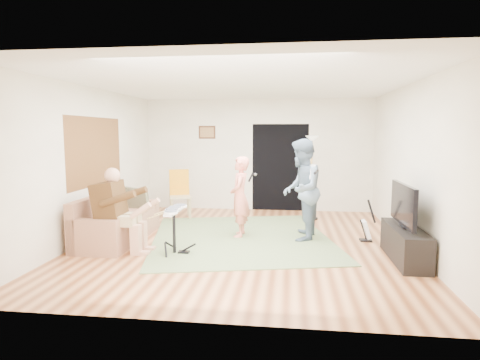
% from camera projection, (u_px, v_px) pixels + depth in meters
% --- Properties ---
extents(floor, '(6.00, 6.00, 0.00)m').
position_uv_depth(floor, '(243.00, 242.00, 6.96)').
color(floor, brown).
rests_on(floor, ground).
extents(walls, '(5.50, 6.00, 2.70)m').
position_uv_depth(walls, '(243.00, 165.00, 6.80)').
color(walls, silver).
rests_on(walls, floor).
extents(ceiling, '(6.00, 6.00, 0.00)m').
position_uv_depth(ceiling, '(243.00, 84.00, 6.64)').
color(ceiling, white).
rests_on(ceiling, walls).
extents(window_blinds, '(0.00, 2.05, 2.05)m').
position_uv_depth(window_blinds, '(96.00, 152.00, 7.32)').
color(window_blinds, brown).
rests_on(window_blinds, walls).
extents(doorway, '(2.10, 0.00, 2.10)m').
position_uv_depth(doorway, '(280.00, 168.00, 9.72)').
color(doorway, black).
rests_on(doorway, walls).
extents(picture_frame, '(0.42, 0.03, 0.32)m').
position_uv_depth(picture_frame, '(207.00, 132.00, 9.84)').
color(picture_frame, '#3F2314').
rests_on(picture_frame, walls).
extents(area_rug, '(3.79, 4.08, 0.02)m').
position_uv_depth(area_rug, '(241.00, 237.00, 7.25)').
color(area_rug, '#5C7044').
rests_on(area_rug, floor).
extents(sofa, '(0.83, 2.01, 0.81)m').
position_uv_depth(sofa, '(114.00, 225.00, 7.08)').
color(sofa, '#9C694E').
rests_on(sofa, floor).
extents(drummer, '(0.88, 0.49, 1.35)m').
position_uv_depth(drummer, '(121.00, 219.00, 6.36)').
color(drummer, '#4A2E14').
rests_on(drummer, sofa).
extents(drum_kit, '(0.41, 0.73, 0.75)m').
position_uv_depth(drum_kit, '(174.00, 233.00, 6.28)').
color(drum_kit, black).
rests_on(drum_kit, floor).
extents(singer, '(0.37, 0.54, 1.47)m').
position_uv_depth(singer, '(240.00, 197.00, 7.28)').
color(singer, '#F7816B').
rests_on(singer, floor).
extents(microphone, '(0.06, 0.06, 0.24)m').
position_uv_depth(microphone, '(251.00, 177.00, 7.21)').
color(microphone, black).
rests_on(microphone, singer).
extents(guitarist, '(0.79, 0.95, 1.79)m').
position_uv_depth(guitarist, '(301.00, 190.00, 7.06)').
color(guitarist, slate).
rests_on(guitarist, floor).
extents(guitar_held, '(0.21, 0.61, 0.26)m').
position_uv_depth(guitar_held, '(313.00, 172.00, 7.00)').
color(guitar_held, white).
rests_on(guitar_held, guitarist).
extents(guitar_spare, '(0.27, 0.24, 0.74)m').
position_uv_depth(guitar_spare, '(366.00, 229.00, 7.02)').
color(guitar_spare, black).
rests_on(guitar_spare, floor).
extents(torchiere_lamp, '(0.33, 0.33, 1.82)m').
position_uv_depth(torchiere_lamp, '(311.00, 162.00, 8.70)').
color(torchiere_lamp, black).
rests_on(torchiere_lamp, floor).
extents(dining_chair, '(0.58, 0.61, 1.07)m').
position_uv_depth(dining_chair, '(181.00, 201.00, 8.90)').
color(dining_chair, tan).
rests_on(dining_chair, floor).
extents(tv_cabinet, '(0.40, 1.40, 0.50)m').
position_uv_depth(tv_cabinet, '(405.00, 244.00, 5.95)').
color(tv_cabinet, black).
rests_on(tv_cabinet, floor).
extents(television, '(0.06, 1.17, 0.59)m').
position_uv_depth(television, '(403.00, 204.00, 5.88)').
color(television, black).
rests_on(television, tv_cabinet).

